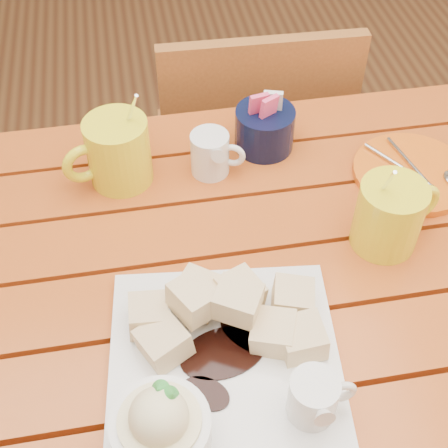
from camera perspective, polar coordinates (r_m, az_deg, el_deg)
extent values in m
cube|color=#AB4316|center=(0.81, -1.29, -13.31)|extent=(1.20, 0.11, 0.03)
cube|color=#AB4316|center=(0.87, -2.50, -6.80)|extent=(1.20, 0.11, 0.03)
cube|color=#AB4316|center=(0.94, -3.52, -1.20)|extent=(1.20, 0.11, 0.03)
cube|color=#AB4316|center=(1.02, -4.37, 3.57)|extent=(1.20, 0.11, 0.03)
cube|color=#AB4316|center=(1.10, -5.11, 7.62)|extent=(1.20, 0.11, 0.03)
cube|color=#AB4316|center=(1.15, -5.03, 6.06)|extent=(1.12, 0.04, 0.08)
cylinder|color=#AB4316|center=(1.50, 17.17, -1.21)|extent=(0.06, 0.06, 0.72)
cube|color=white|center=(0.78, 0.07, -12.66)|extent=(0.31, 0.31, 0.02)
cube|color=#C68C3C|center=(0.79, -6.92, -8.29)|extent=(0.05, 0.05, 0.04)
cube|color=#C68C3C|center=(0.77, -5.55, -10.70)|extent=(0.07, 0.07, 0.04)
cube|color=#C68C3C|center=(0.76, 1.25, -7.08)|extent=(0.07, 0.07, 0.04)
cube|color=#C68C3C|center=(0.78, 7.16, -10.29)|extent=(0.05, 0.05, 0.04)
cube|color=#C68C3C|center=(0.81, 1.41, -6.27)|extent=(0.07, 0.07, 0.04)
cube|color=#C68C3C|center=(0.81, -2.38, -6.30)|extent=(0.07, 0.07, 0.04)
cube|color=#C68C3C|center=(0.78, 4.56, -9.86)|extent=(0.06, 0.06, 0.04)
cube|color=#C68C3C|center=(0.76, -2.82, -6.86)|extent=(0.07, 0.07, 0.04)
cube|color=#C68C3C|center=(0.81, 6.29, -6.84)|extent=(0.06, 0.06, 0.04)
cylinder|color=white|center=(0.72, -5.77, -18.27)|extent=(0.11, 0.11, 0.04)
cylinder|color=#FFF1BB|center=(0.70, -5.84, -17.87)|extent=(0.09, 0.09, 0.03)
sphere|color=#FFF1BB|center=(0.69, -5.98, -17.13)|extent=(0.06, 0.06, 0.06)
cone|color=green|center=(0.66, -4.91, -15.34)|extent=(0.04, 0.04, 0.03)
cone|color=green|center=(0.67, -5.97, -14.79)|extent=(0.03, 0.03, 0.03)
cylinder|color=white|center=(0.73, 8.12, -15.43)|extent=(0.06, 0.06, 0.06)
cylinder|color=black|center=(0.70, 8.35, -14.46)|extent=(0.04, 0.04, 0.01)
cone|color=white|center=(0.70, 8.96, -16.61)|extent=(0.02, 0.02, 0.03)
torus|color=white|center=(0.73, 10.63, -14.86)|extent=(0.04, 0.01, 0.04)
cylinder|color=yellow|center=(0.98, -9.61, 6.55)|extent=(0.10, 0.10, 0.11)
cylinder|color=black|center=(0.95, -9.95, 8.64)|extent=(0.08, 0.08, 0.01)
torus|color=yellow|center=(0.97, -12.70, 5.40)|extent=(0.07, 0.04, 0.07)
cylinder|color=silver|center=(0.97, -8.95, 8.81)|extent=(0.05, 0.05, 0.14)
cylinder|color=yellow|center=(0.90, 14.80, 0.72)|extent=(0.09, 0.09, 0.11)
cylinder|color=black|center=(0.87, 15.35, 2.71)|extent=(0.08, 0.08, 0.01)
torus|color=yellow|center=(0.93, 17.47, 1.78)|extent=(0.07, 0.03, 0.07)
cylinder|color=silver|center=(0.88, 14.07, 2.73)|extent=(0.01, 0.07, 0.14)
cylinder|color=white|center=(0.99, -1.30, 6.45)|extent=(0.06, 0.06, 0.07)
cylinder|color=white|center=(0.97, -1.33, 7.89)|extent=(0.05, 0.05, 0.01)
cone|color=white|center=(0.95, -1.03, 6.40)|extent=(0.03, 0.03, 0.03)
torus|color=white|center=(1.00, 0.76, 6.77)|extent=(0.04, 0.02, 0.04)
cylinder|color=black|center=(1.04, 3.73, 8.66)|extent=(0.10, 0.10, 0.07)
cube|color=#FD4477|center=(1.01, 3.17, 10.71)|extent=(0.03, 0.02, 0.05)
cube|color=white|center=(1.02, 4.49, 10.98)|extent=(0.03, 0.02, 0.05)
cube|color=#FD4477|center=(1.01, 4.10, 10.44)|extent=(0.03, 0.03, 0.05)
cylinder|color=orange|center=(1.05, 16.79, 4.49)|extent=(0.19, 0.19, 0.01)
cylinder|color=silver|center=(1.04, 15.65, 5.19)|extent=(0.08, 0.12, 0.01)
cylinder|color=silver|center=(1.05, 16.70, 5.29)|extent=(0.03, 0.13, 0.01)
cube|color=brown|center=(1.57, 1.70, 6.35)|extent=(0.41, 0.41, 0.03)
cylinder|color=brown|center=(1.86, 5.86, 5.30)|extent=(0.03, 0.03, 0.39)
cylinder|color=brown|center=(1.82, -4.60, 4.28)|extent=(0.03, 0.03, 0.39)
cylinder|color=brown|center=(1.63, 8.37, -2.62)|extent=(0.03, 0.03, 0.39)
cylinder|color=brown|center=(1.59, -3.50, -4.00)|extent=(0.03, 0.03, 0.39)
cube|color=brown|center=(1.29, 3.23, 8.58)|extent=(0.40, 0.04, 0.41)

